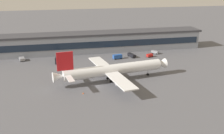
# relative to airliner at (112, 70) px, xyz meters

# --- Properties ---
(ground_plane) EXTENTS (600.00, 600.00, 0.00)m
(ground_plane) POSITION_rel_airliner_xyz_m (-7.47, -5.28, -5.06)
(ground_plane) COLOR #56565B
(terminal_building) EXTENTS (153.33, 14.76, 11.95)m
(terminal_building) POSITION_rel_airliner_xyz_m (-7.47, 51.95, 0.93)
(terminal_building) COLOR gray
(terminal_building) RESTS_ON ground_plane
(airliner) EXTENTS (53.35, 45.98, 15.31)m
(airliner) POSITION_rel_airliner_xyz_m (0.00, 0.00, 0.00)
(airliner) COLOR white
(airliner) RESTS_ON ground_plane
(pushback_tractor) EXTENTS (3.75, 5.31, 1.75)m
(pushback_tractor) POSITION_rel_airliner_xyz_m (-42.27, 40.55, -4.02)
(pushback_tractor) COLOR gray
(pushback_tractor) RESTS_ON ground_plane
(follow_me_car) EXTENTS (4.26, 4.60, 1.85)m
(follow_me_car) POSITION_rel_airliner_xyz_m (35.33, 38.15, -3.97)
(follow_me_car) COLOR gray
(follow_me_car) RESTS_ON ground_plane
(stair_truck) EXTENTS (3.35, 6.31, 3.55)m
(stair_truck) POSITION_rel_airliner_xyz_m (-22.74, 31.66, -3.09)
(stair_truck) COLOR black
(stair_truck) RESTS_ON ground_plane
(crew_van) EXTENTS (5.53, 3.17, 2.55)m
(crew_van) POSITION_rel_airliner_xyz_m (10.28, 32.36, -3.61)
(crew_van) COLOR #2651A5
(crew_van) RESTS_ON ground_plane
(baggage_tug) EXTENTS (4.03, 2.98, 1.85)m
(baggage_tug) POSITION_rel_airliner_xyz_m (29.50, 31.85, -3.98)
(baggage_tug) COLOR red
(baggage_tug) RESTS_ON ground_plane
(belt_loader) EXTENTS (3.46, 6.69, 1.95)m
(belt_loader) POSITION_rel_airliner_xyz_m (19.27, 34.46, -3.91)
(belt_loader) COLOR black
(belt_loader) RESTS_ON ground_plane
(traffic_cone_0) EXTENTS (0.54, 0.54, 0.67)m
(traffic_cone_0) POSITION_rel_airliner_xyz_m (-14.39, -11.70, -4.73)
(traffic_cone_0) COLOR #F2590C
(traffic_cone_0) RESTS_ON ground_plane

